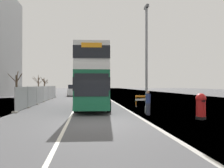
% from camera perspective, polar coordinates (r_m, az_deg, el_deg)
% --- Properties ---
extents(ground, '(140.00, 280.00, 0.10)m').
position_cam_1_polar(ground, '(11.84, -1.77, -10.79)').
color(ground, '#4C4C4F').
extents(double_decker_bus, '(3.27, 10.78, 5.17)m').
position_cam_1_polar(double_decker_bus, '(19.39, -4.98, 1.59)').
color(double_decker_bus, '#145638').
rests_on(double_decker_bus, ground).
extents(lamppost_foreground, '(0.29, 0.70, 8.11)m').
position_cam_1_polar(lamppost_foreground, '(15.96, 9.43, 5.88)').
color(lamppost_foreground, gray).
rests_on(lamppost_foreground, ground).
extents(red_pillar_postbox, '(0.63, 0.63, 1.61)m').
position_cam_1_polar(red_pillar_postbox, '(13.98, 23.16, -5.32)').
color(red_pillar_postbox, black).
rests_on(red_pillar_postbox, ground).
extents(roadworks_barrier, '(1.48, 0.48, 1.12)m').
position_cam_1_polar(roadworks_barrier, '(20.56, 8.38, -4.27)').
color(roadworks_barrier, orange).
rests_on(roadworks_barrier, ground).
extents(construction_site_fence, '(0.44, 20.60, 2.01)m').
position_cam_1_polar(construction_site_fence, '(27.25, -18.37, -2.71)').
color(construction_site_fence, '#A8AAAD').
rests_on(construction_site_fence, ground).
extents(car_oncoming_near, '(1.93, 4.12, 2.17)m').
position_cam_1_polar(car_oncoming_near, '(35.15, -4.79, -2.09)').
color(car_oncoming_near, navy).
rests_on(car_oncoming_near, ground).
extents(car_receding_mid, '(2.04, 3.99, 2.19)m').
position_cam_1_polar(car_receding_mid, '(41.33, -10.63, -1.82)').
color(car_receding_mid, silver).
rests_on(car_receding_mid, ground).
extents(car_receding_far, '(1.99, 4.19, 2.22)m').
position_cam_1_polar(car_receding_far, '(49.65, -10.54, -1.55)').
color(car_receding_far, maroon).
rests_on(car_receding_far, ground).
extents(bare_tree_far_verge_near, '(2.57, 2.43, 4.74)m').
position_cam_1_polar(bare_tree_far_verge_near, '(41.62, -24.67, -0.01)').
color(bare_tree_far_verge_near, '#4C3D2D').
rests_on(bare_tree_far_verge_near, ground).
extents(bare_tree_far_verge_mid, '(3.30, 2.78, 5.13)m').
position_cam_1_polar(bare_tree_far_verge_mid, '(62.89, -19.52, 0.12)').
color(bare_tree_far_verge_mid, '#4C3D2D').
rests_on(bare_tree_far_verge_mid, ground).
extents(bare_tree_far_verge_far, '(2.54, 2.49, 4.87)m').
position_cam_1_polar(bare_tree_far_verge_far, '(73.62, -18.01, -0.12)').
color(bare_tree_far_verge_far, '#4C3D2D').
rests_on(bare_tree_far_verge_far, ground).
extents(pedestrian_at_kerb, '(0.34, 0.34, 1.71)m').
position_cam_1_polar(pedestrian_at_kerb, '(14.96, 9.84, -5.08)').
color(pedestrian_at_kerb, '#2D3342').
rests_on(pedestrian_at_kerb, ground).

